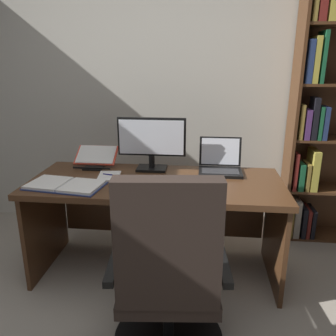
{
  "coord_description": "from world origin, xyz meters",
  "views": [
    {
      "loc": [
        0.33,
        -1.14,
        1.51
      ],
      "look_at": [
        0.1,
        1.01,
        0.82
      ],
      "focal_mm": 36.67,
      "sensor_mm": 36.0,
      "label": 1
    }
  ],
  "objects": [
    {
      "name": "wall_back",
      "position": [
        0.0,
        1.97,
        1.33
      ],
      "size": [
        5.1,
        0.12,
        2.65
      ],
      "primitive_type": "cube",
      "color": "beige",
      "rests_on": "ground"
    },
    {
      "name": "pen",
      "position": [
        -0.31,
        1.1,
        0.73
      ],
      "size": [
        0.14,
        0.05,
        0.01
      ],
      "primitive_type": "cylinder",
      "rotation": [
        0.0,
        1.57,
        -0.27
      ],
      "color": "navy",
      "rests_on": "notepad"
    },
    {
      "name": "open_binder",
      "position": [
        -0.56,
        0.88,
        0.73
      ],
      "size": [
        0.53,
        0.33,
        0.02
      ],
      "rotation": [
        0.0,
        0.0,
        -0.14
      ],
      "color": "navy",
      "rests_on": "desk"
    },
    {
      "name": "desk",
      "position": [
        0.01,
        1.14,
        0.53
      ],
      "size": [
        1.74,
        0.73,
        0.72
      ],
      "color": "#4C2D19",
      "rests_on": "ground"
    },
    {
      "name": "monitor",
      "position": [
        -0.05,
        1.3,
        0.92
      ],
      "size": [
        0.51,
        0.16,
        0.39
      ],
      "color": "black",
      "rests_on": "desk"
    },
    {
      "name": "notepad",
      "position": [
        -0.33,
        1.1,
        0.72
      ],
      "size": [
        0.18,
        0.23,
        0.01
      ],
      "primitive_type": "cube",
      "rotation": [
        0.0,
        0.0,
        0.13
      ],
      "color": "white",
      "rests_on": "desk"
    },
    {
      "name": "computer_mouse",
      "position": [
        0.25,
        0.93,
        0.74
      ],
      "size": [
        0.06,
        0.1,
        0.04
      ],
      "primitive_type": "ellipsoid",
      "color": "black",
      "rests_on": "desk"
    },
    {
      "name": "reading_stand_with_book",
      "position": [
        -0.5,
        1.35,
        0.79
      ],
      "size": [
        0.32,
        0.24,
        0.14
      ],
      "color": "black",
      "rests_on": "desk"
    },
    {
      "name": "keyboard",
      "position": [
        -0.05,
        0.93,
        0.73
      ],
      "size": [
        0.42,
        0.15,
        0.02
      ],
      "primitive_type": "cube",
      "color": "black",
      "rests_on": "desk"
    },
    {
      "name": "office_chair",
      "position": [
        0.18,
        0.3,
        0.44
      ],
      "size": [
        0.64,
        0.6,
        1.04
      ],
      "rotation": [
        0.0,
        0.0,
        0.09
      ],
      "color": "black",
      "rests_on": "ground"
    },
    {
      "name": "laptop",
      "position": [
        0.46,
        1.31,
        0.77
      ],
      "size": [
        0.31,
        0.28,
        0.24
      ],
      "color": "black",
      "rests_on": "desk"
    }
  ]
}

